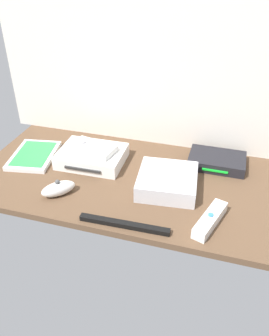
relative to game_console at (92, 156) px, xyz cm
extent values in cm
cube|color=brown|center=(16.23, -5.32, -3.20)|extent=(100.00, 48.00, 2.00)
cube|color=silver|center=(16.23, 19.28, 29.80)|extent=(110.00, 1.20, 64.00)
cube|color=white|center=(0.00, 0.03, 0.00)|extent=(21.33, 16.43, 4.40)
cube|color=#2D2D2D|center=(0.17, -8.17, 0.00)|extent=(12.01, 0.85, 0.80)
cube|color=silver|center=(26.90, -7.30, 0.30)|extent=(18.61, 18.61, 5.00)
cube|color=silver|center=(26.90, -7.30, 2.95)|extent=(17.86, 17.86, 0.30)
cube|color=white|center=(-20.16, -2.84, -1.50)|extent=(16.65, 21.04, 1.40)
cube|color=green|center=(-20.16, -2.84, -0.72)|extent=(13.78, 18.00, 0.16)
cube|color=black|center=(39.82, 9.76, -0.50)|extent=(18.05, 12.08, 3.40)
cube|color=#19D833|center=(39.79, 3.56, -0.50)|extent=(8.00, 0.44, 0.60)
cube|color=white|center=(40.82, -19.45, -0.70)|extent=(7.89, 15.20, 3.00)
cylinder|color=#387FDB|center=(40.82, -19.45, 1.00)|extent=(1.40, 1.40, 0.40)
ellipsoid|color=white|center=(-2.64, -19.06, -0.20)|extent=(10.14, 10.22, 4.00)
sphere|color=#4C4C4C|center=(-2.64, -19.06, 2.20)|extent=(1.40, 1.40, 1.40)
cube|color=white|center=(0.63, 0.04, 3.20)|extent=(15.69, 10.67, 2.00)
cylinder|color=#99999E|center=(-3.29, 0.82, 4.40)|extent=(2.35, 2.35, 0.40)
cube|color=black|center=(19.74, -26.60, -1.50)|extent=(24.05, 2.56, 1.40)
camera|label=1|loc=(41.22, -89.82, 60.20)|focal=37.22mm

